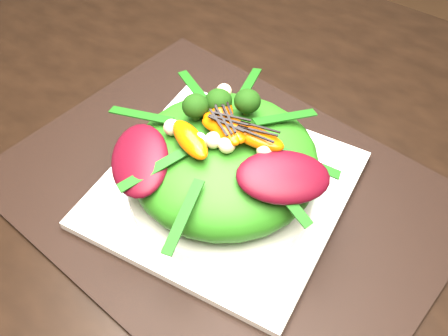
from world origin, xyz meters
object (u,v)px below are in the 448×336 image
Objects in this scene: plate_base at (224,189)px; orange_segment at (222,113)px; salad_bowl at (224,181)px; lettuce_mound at (224,161)px; placemat at (224,192)px; dining_table at (378,244)px.

plate_base is 4.45× the size of orange_segment.
lettuce_mound reaches higher than salad_bowl.
salad_bowl is (0.00, 0.00, 0.01)m from plate_base.
plate_base is (0.00, -0.00, 0.01)m from placemat.
plate_base is at bearing -90.00° from lettuce_mound.
lettuce_mound is 3.51× the size of orange_segment.
plate_base is 0.01m from salad_bowl.
plate_base is at bearing -162.65° from dining_table.
dining_table is 3.21× the size of placemat.
placemat is at bearing -162.65° from dining_table.
lettuce_mound is (0.00, 0.00, 0.03)m from salad_bowl.
dining_table is at bearing 17.35° from placemat.
dining_table is 0.20m from lettuce_mound.
lettuce_mound reaches higher than placemat.
salad_bowl is at bearing 90.00° from plate_base.
dining_table is at bearing 17.35° from salad_bowl.
orange_segment reaches higher than salad_bowl.
orange_segment is (-0.02, 0.02, 0.08)m from salad_bowl.
dining_table is 26.97× the size of orange_segment.
salad_bowl is at bearing -162.65° from dining_table.
orange_segment is at bearing -170.37° from dining_table.
plate_base is at bearing -90.00° from salad_bowl.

